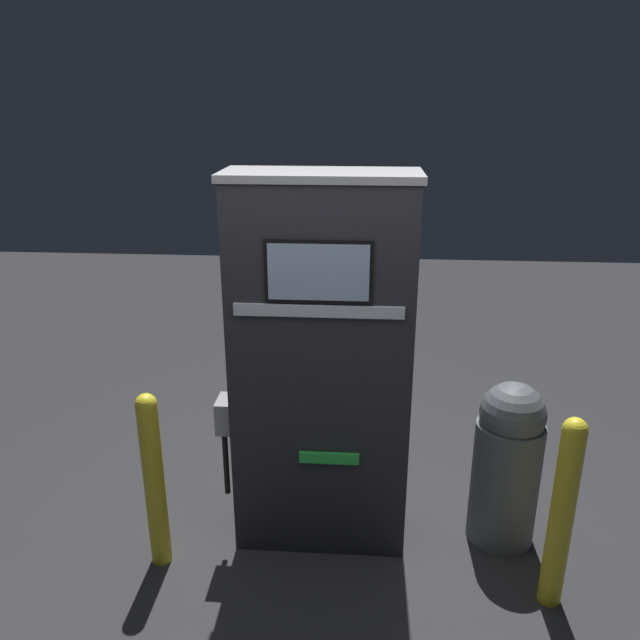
# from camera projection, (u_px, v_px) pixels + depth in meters

# --- Properties ---
(ground_plane) EXTENTS (14.00, 14.00, 0.00)m
(ground_plane) POSITION_uv_depth(u_px,v_px,m) (319.00, 553.00, 3.64)
(ground_plane) COLOR #2D2D30
(gas_pump) EXTENTS (1.08, 0.44, 2.17)m
(gas_pump) POSITION_uv_depth(u_px,v_px,m) (321.00, 369.00, 3.46)
(gas_pump) COLOR #28282D
(gas_pump) RESTS_ON ground_plane
(safety_bollard) EXTENTS (0.11, 0.11, 1.06)m
(safety_bollard) POSITION_uv_depth(u_px,v_px,m) (154.00, 478.00, 3.41)
(safety_bollard) COLOR yellow
(safety_bollard) RESTS_ON ground_plane
(trash_bin) EXTENTS (0.39, 0.39, 1.02)m
(trash_bin) POSITION_uv_depth(u_px,v_px,m) (507.00, 462.00, 3.61)
(trash_bin) COLOR #51565B
(trash_bin) RESTS_ON ground_plane
(safety_bollard_far) EXTENTS (0.12, 0.12, 1.09)m
(safety_bollard_far) POSITION_uv_depth(u_px,v_px,m) (562.00, 510.00, 3.12)
(safety_bollard_far) COLOR yellow
(safety_bollard_far) RESTS_ON ground_plane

